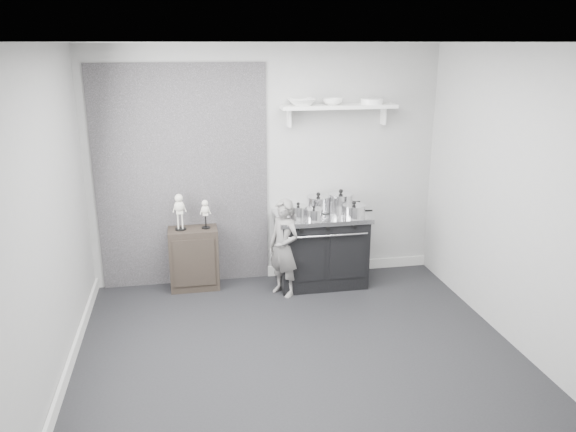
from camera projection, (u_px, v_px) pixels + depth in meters
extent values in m
plane|color=black|center=(298.00, 352.00, 5.11)|extent=(4.00, 4.00, 0.00)
cube|color=#A0A09E|center=(267.00, 166.00, 6.40)|extent=(4.00, 0.02, 2.70)
cube|color=#A0A09E|center=(366.00, 304.00, 3.02)|extent=(4.00, 0.02, 2.70)
cube|color=#A0A09E|center=(47.00, 224.00, 4.36)|extent=(0.02, 3.60, 2.70)
cube|color=#A0A09E|center=(515.00, 199.00, 5.07)|extent=(0.02, 3.60, 2.70)
cube|color=silver|center=(299.00, 42.00, 4.31)|extent=(4.00, 3.60, 0.02)
cube|color=black|center=(183.00, 178.00, 6.25)|extent=(1.90, 0.02, 2.50)
cube|color=silver|center=(348.00, 265.00, 6.94)|extent=(2.00, 0.03, 0.12)
cube|color=silver|center=(69.00, 369.00, 4.74)|extent=(0.03, 3.60, 0.12)
cube|color=white|center=(339.00, 107.00, 6.22)|extent=(1.30, 0.26, 0.04)
cube|color=white|center=(289.00, 118.00, 6.23)|extent=(0.03, 0.12, 0.20)
cube|color=white|center=(383.00, 116.00, 6.42)|extent=(0.03, 0.12, 0.20)
cube|color=black|center=(321.00, 251.00, 6.49)|extent=(0.99, 0.59, 0.79)
cube|color=silver|center=(321.00, 216.00, 6.36)|extent=(1.05, 0.63, 0.05)
cube|color=black|center=(306.00, 260.00, 6.16)|extent=(0.42, 0.02, 0.51)
cube|color=black|center=(348.00, 257.00, 6.24)|extent=(0.42, 0.02, 0.51)
cylinder|color=silver|center=(328.00, 236.00, 6.09)|extent=(0.89, 0.02, 0.02)
cylinder|color=black|center=(302.00, 230.00, 6.03)|extent=(0.04, 0.03, 0.04)
cylinder|color=black|center=(328.00, 228.00, 6.08)|extent=(0.04, 0.03, 0.04)
cylinder|color=black|center=(354.00, 227.00, 6.14)|extent=(0.04, 0.03, 0.04)
cube|color=black|center=(194.00, 259.00, 6.36)|extent=(0.55, 0.32, 0.71)
imported|color=slate|center=(284.00, 248.00, 6.14)|extent=(0.45, 0.48, 1.10)
cylinder|color=silver|center=(298.00, 213.00, 6.18)|extent=(0.21, 0.21, 0.13)
cylinder|color=silver|center=(298.00, 206.00, 6.16)|extent=(0.21, 0.21, 0.01)
sphere|color=black|center=(298.00, 204.00, 6.15)|extent=(0.04, 0.04, 0.04)
cylinder|color=black|center=(311.00, 212.00, 6.20)|extent=(0.10, 0.02, 0.02)
cylinder|color=silver|center=(318.00, 204.00, 6.45)|extent=(0.26, 0.26, 0.16)
cylinder|color=silver|center=(318.00, 197.00, 6.42)|extent=(0.27, 0.27, 0.02)
sphere|color=black|center=(318.00, 194.00, 6.41)|extent=(0.05, 0.05, 0.05)
cylinder|color=black|center=(333.00, 204.00, 6.48)|extent=(0.10, 0.02, 0.02)
cylinder|color=silver|center=(341.00, 203.00, 6.46)|extent=(0.29, 0.29, 0.19)
cylinder|color=silver|center=(341.00, 194.00, 6.43)|extent=(0.29, 0.29, 0.02)
sphere|color=black|center=(341.00, 191.00, 6.42)|extent=(0.05, 0.05, 0.05)
cylinder|color=black|center=(356.00, 202.00, 6.49)|extent=(0.10, 0.02, 0.02)
cylinder|color=silver|center=(354.00, 211.00, 6.24)|extent=(0.25, 0.25, 0.12)
cylinder|color=silver|center=(354.00, 205.00, 6.22)|extent=(0.26, 0.26, 0.01)
sphere|color=black|center=(354.00, 203.00, 6.21)|extent=(0.05, 0.05, 0.05)
cylinder|color=black|center=(368.00, 211.00, 6.27)|extent=(0.10, 0.02, 0.02)
cylinder|color=silver|center=(314.00, 215.00, 6.15)|extent=(0.19, 0.19, 0.11)
cylinder|color=silver|center=(314.00, 209.00, 6.13)|extent=(0.20, 0.20, 0.01)
sphere|color=black|center=(314.00, 207.00, 6.12)|extent=(0.03, 0.03, 0.03)
cylinder|color=black|center=(326.00, 214.00, 6.17)|extent=(0.10, 0.02, 0.02)
imported|color=white|center=(302.00, 102.00, 6.13)|extent=(0.31, 0.31, 0.08)
imported|color=white|center=(333.00, 102.00, 6.20)|extent=(0.22, 0.22, 0.07)
cylinder|color=white|center=(372.00, 101.00, 6.28)|extent=(0.25, 0.25, 0.06)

